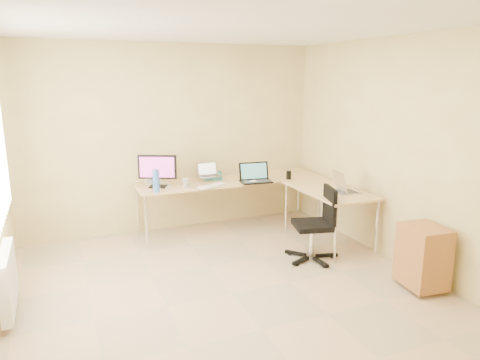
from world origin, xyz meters
name	(u,v)px	position (x,y,z in m)	size (l,w,h in m)	color
floor	(232,294)	(0.00, 0.00, 0.00)	(4.50, 4.50, 0.00)	tan
ceiling	(231,24)	(0.00, 0.00, 2.60)	(4.50, 4.50, 0.00)	white
wall_back	(172,139)	(0.00, 2.25, 1.30)	(4.50, 4.50, 0.00)	tan
wall_front	(397,253)	(0.00, -2.25, 1.30)	(4.50, 4.50, 0.00)	tan
wall_right	(404,154)	(2.10, 0.00, 1.30)	(4.50, 4.50, 0.00)	tan
desk_main	(231,204)	(0.72, 1.85, 0.36)	(2.65, 0.70, 0.73)	tan
desk_return	(328,216)	(1.70, 0.85, 0.36)	(0.70, 1.30, 0.73)	tan
monitor	(157,171)	(-0.32, 1.81, 0.95)	(0.50, 0.16, 0.43)	black
book_stack	(213,176)	(0.53, 2.05, 0.76)	(0.25, 0.34, 0.06)	teal
laptop_center	(209,170)	(0.42, 1.90, 0.88)	(0.29, 0.23, 0.19)	#A4A2B9
laptop_black	(256,173)	(0.98, 1.57, 0.86)	(0.42, 0.31, 0.26)	black
keyboard	(212,186)	(0.34, 1.55, 0.74)	(0.41, 0.12, 0.02)	silver
mouse	(253,181)	(0.93, 1.55, 0.75)	(0.10, 0.07, 0.04)	white
mug	(185,182)	(0.03, 1.75, 0.78)	(0.11, 0.11, 0.10)	silver
cd_stack	(189,186)	(0.04, 1.63, 0.74)	(0.11, 0.11, 0.03)	#AEACBF
water_bottle	(156,181)	(-0.40, 1.55, 0.88)	(0.08, 0.08, 0.29)	#3265AE
papers	(162,185)	(-0.26, 1.88, 0.73)	(0.23, 0.33, 0.01)	beige
white_box	(153,181)	(-0.34, 2.05, 0.77)	(0.20, 0.14, 0.07)	white
desk_fan	(160,175)	(-0.26, 1.96, 0.86)	(0.21, 0.21, 0.27)	white
black_cup	(289,175)	(1.49, 1.55, 0.79)	(0.07, 0.07, 0.12)	black
laptop_return	(348,184)	(1.80, 0.61, 0.84)	(0.27, 0.34, 0.23)	silver
office_chair	(312,220)	(1.21, 0.45, 0.50)	(0.54, 0.54, 0.90)	black
cabinet	(423,256)	(1.85, -0.65, 0.36)	(0.37, 0.46, 0.63)	#9B5E31
radiator	(8,280)	(-2.03, 0.40, 0.35)	(0.09, 0.80, 0.55)	white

